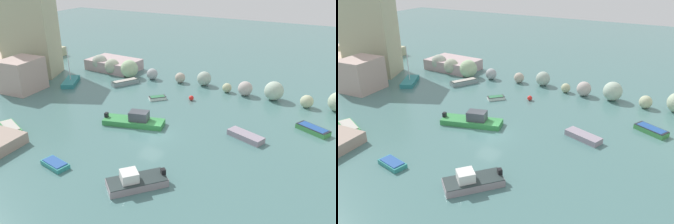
# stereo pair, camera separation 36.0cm
# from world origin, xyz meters

# --- Properties ---
(cove_water) EXTENTS (160.00, 160.00, 0.00)m
(cove_water) POSITION_xyz_m (0.00, 0.00, 0.00)
(cove_water) COLOR #487371
(cove_water) RESTS_ON ground
(cliff_headland_left) EXTENTS (25.39, 21.61, 12.69)m
(cliff_headland_left) POSITION_xyz_m (-27.78, 9.36, 4.11)
(cliff_headland_left) COLOR #B3B28C
(cliff_headland_left) RESTS_ON ground
(rock_breakwater) EXTENTS (38.83, 4.40, 2.74)m
(rock_breakwater) POSITION_xyz_m (-3.81, 15.85, 1.17)
(rock_breakwater) COLOR #A5B0A1
(rock_breakwater) RESTS_ON ground
(channel_buoy) EXTENTS (0.66, 0.66, 0.66)m
(channel_buoy) POSITION_xyz_m (-0.22, 10.76, 0.33)
(channel_buoy) COLOR red
(channel_buoy) RESTS_ON cove_water
(moored_boat_0) EXTENTS (4.07, 2.59, 0.60)m
(moored_boat_0) POSITION_xyz_m (9.19, 3.70, 0.30)
(moored_boat_0) COLOR gray
(moored_boat_0) RESTS_ON cove_water
(moored_boat_1) EXTENTS (2.87, 1.80, 0.50)m
(moored_boat_1) POSITION_xyz_m (-4.18, -9.46, 0.24)
(moored_boat_1) COLOR teal
(moored_boat_1) RESTS_ON cove_water
(moored_boat_2) EXTENTS (2.30, 2.31, 0.43)m
(moored_boat_2) POSITION_xyz_m (-4.29, 8.95, 0.23)
(moored_boat_2) COLOR white
(moored_boat_2) RESTS_ON cove_water
(moored_boat_3) EXTENTS (3.69, 2.78, 0.59)m
(moored_boat_3) POSITION_xyz_m (15.07, 8.62, 0.31)
(moored_boat_3) COLOR #3A8545
(moored_boat_3) RESTS_ON cove_water
(moored_boat_4) EXTENTS (7.07, 3.79, 1.63)m
(moored_boat_4) POSITION_xyz_m (-2.66, 1.12, 0.51)
(moored_boat_4) COLOR #348D46
(moored_boat_4) RESTS_ON cove_water
(moored_boat_5) EXTENTS (2.94, 4.17, 0.70)m
(moored_boat_5) POSITION_xyz_m (-11.49, 11.89, 0.36)
(moored_boat_5) COLOR gray
(moored_boat_5) RESTS_ON cove_water
(moored_boat_6) EXTENTS (3.93, 5.04, 5.59)m
(moored_boat_6) POSITION_xyz_m (-18.78, 8.29, 0.34)
(moored_boat_6) COLOR teal
(moored_boat_6) RESTS_ON cove_water
(moored_boat_7) EXTENTS (4.72, 4.96, 1.51)m
(moored_boat_7) POSITION_xyz_m (3.77, -8.53, 0.49)
(moored_boat_7) COLOR gray
(moored_boat_7) RESTS_ON cove_water
(moored_boat_8) EXTENTS (4.02, 2.76, 0.63)m
(moored_boat_8) POSITION_xyz_m (-13.71, -6.48, 0.30)
(moored_boat_8) COLOR #2F8B43
(moored_boat_8) RESTS_ON cove_water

